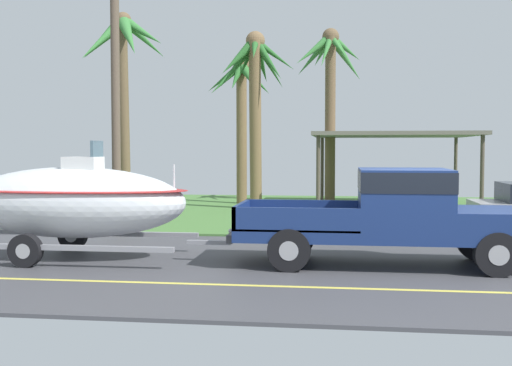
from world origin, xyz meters
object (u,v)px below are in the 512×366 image
(utility_pole, at_px, (115,83))
(palm_tree_near_left, at_px, (254,80))
(carport_awning, at_px, (393,136))
(palm_tree_mid, at_px, (330,76))
(pickup_truck_towing, at_px, (401,212))
(palm_tree_far_left, at_px, (122,61))
(boat_on_trailer, at_px, (72,202))
(palm_tree_near_right, at_px, (241,97))

(utility_pole, bearing_deg, palm_tree_near_left, 64.97)
(carport_awning, bearing_deg, palm_tree_mid, 151.07)
(pickup_truck_towing, bearing_deg, palm_tree_far_left, 139.97)
(carport_awning, relative_size, palm_tree_far_left, 0.93)
(palm_tree_near_left, height_order, palm_tree_mid, palm_tree_mid)
(boat_on_trailer, relative_size, palm_tree_near_left, 0.92)
(boat_on_trailer, distance_m, utility_pole, 5.20)
(palm_tree_near_left, xyz_separation_m, utility_pole, (-2.97, -6.36, -0.71))
(carport_awning, bearing_deg, palm_tree_near_right, 174.31)
(palm_tree_near_left, xyz_separation_m, palm_tree_near_right, (-0.85, 2.33, -0.40))
(pickup_truck_towing, relative_size, palm_tree_near_right, 0.97)
(palm_tree_near_left, bearing_deg, carport_awning, 18.62)
(palm_tree_mid, distance_m, utility_pole, 11.07)
(palm_tree_near_right, bearing_deg, palm_tree_far_left, -113.39)
(palm_tree_far_left, bearing_deg, palm_tree_mid, 48.53)
(utility_pole, bearing_deg, palm_tree_far_left, 104.76)
(carport_awning, relative_size, palm_tree_near_right, 1.00)
(pickup_truck_towing, xyz_separation_m, palm_tree_near_left, (-4.31, 10.64, 3.74))
(palm_tree_mid, height_order, palm_tree_far_left, palm_tree_mid)
(utility_pole, bearing_deg, palm_tree_near_right, 76.30)
(pickup_truck_towing, distance_m, palm_tree_far_left, 11.05)
(palm_tree_near_left, relative_size, utility_pole, 0.84)
(palm_tree_far_left, bearing_deg, palm_tree_near_right, 66.61)
(palm_tree_near_right, bearing_deg, palm_tree_near_left, -69.90)
(carport_awning, height_order, utility_pole, utility_pole)
(pickup_truck_towing, xyz_separation_m, palm_tree_mid, (-1.63, 13.73, 4.18))
(boat_on_trailer, height_order, carport_awning, carport_awning)
(palm_tree_near_left, height_order, palm_tree_near_right, palm_tree_near_left)
(palm_tree_near_left, distance_m, utility_pole, 7.05)
(carport_awning, xyz_separation_m, palm_tree_mid, (-2.46, 1.36, 2.47))
(palm_tree_mid, bearing_deg, utility_pole, -120.87)
(palm_tree_mid, bearing_deg, boat_on_trailer, -110.25)
(palm_tree_near_right, distance_m, palm_tree_mid, 3.71)
(carport_awning, xyz_separation_m, palm_tree_near_left, (-5.14, -1.73, 2.03))
(palm_tree_near_right, distance_m, utility_pole, 8.95)
(boat_on_trailer, relative_size, carport_awning, 1.00)
(carport_awning, relative_size, utility_pole, 0.77)
(pickup_truck_towing, height_order, palm_tree_mid, palm_tree_mid)
(palm_tree_near_right, relative_size, utility_pole, 0.77)
(boat_on_trailer, height_order, palm_tree_near_right, palm_tree_near_right)
(palm_tree_far_left, bearing_deg, pickup_truck_towing, -40.03)
(boat_on_trailer, height_order, palm_tree_mid, palm_tree_mid)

